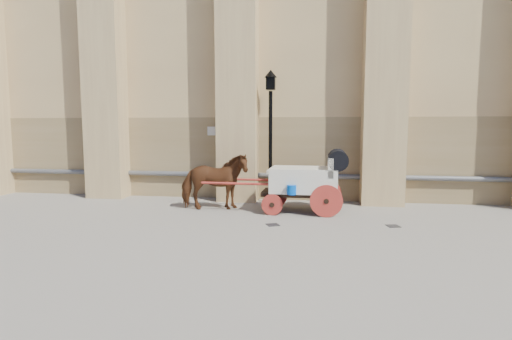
# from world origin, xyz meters

# --- Properties ---
(ground) EXTENTS (90.00, 90.00, 0.00)m
(ground) POSITION_xyz_m (0.00, 0.00, 0.00)
(ground) COLOR slate
(ground) RESTS_ON ground
(horse) EXTENTS (2.30, 1.37, 1.81)m
(horse) POSITION_xyz_m (-1.44, 1.89, 0.91)
(horse) COLOR #562A13
(horse) RESTS_ON ground
(carriage) EXTENTS (4.51, 1.61, 1.96)m
(carriage) POSITION_xyz_m (1.56, 1.99, 1.06)
(carriage) COLOR black
(carriage) RESTS_ON ground
(street_lamp) EXTENTS (0.43, 0.43, 4.60)m
(street_lamp) POSITION_xyz_m (0.19, 3.44, 2.46)
(street_lamp) COLOR black
(street_lamp) RESTS_ON ground
(drain_grate_near) EXTENTS (0.43, 0.43, 0.01)m
(drain_grate_near) POSITION_xyz_m (0.63, 0.15, 0.01)
(drain_grate_near) COLOR black
(drain_grate_near) RESTS_ON ground
(drain_grate_far) EXTENTS (0.39, 0.39, 0.01)m
(drain_grate_far) POSITION_xyz_m (3.84, 0.49, 0.01)
(drain_grate_far) COLOR black
(drain_grate_far) RESTS_ON ground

